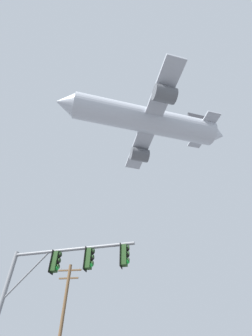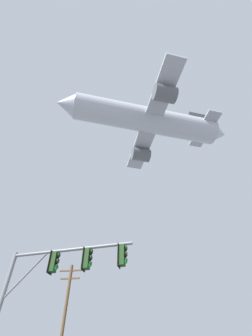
{
  "view_description": "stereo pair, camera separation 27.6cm",
  "coord_description": "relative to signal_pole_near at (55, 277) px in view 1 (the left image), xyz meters",
  "views": [
    {
      "loc": [
        0.99,
        -4.34,
        1.34
      ],
      "look_at": [
        -0.79,
        11.67,
        15.72
      ],
      "focal_mm": 25.45,
      "sensor_mm": 36.0,
      "label": 1
    },
    {
      "loc": [
        1.26,
        -4.31,
        1.34
      ],
      "look_at": [
        -0.79,
        11.67,
        15.72
      ],
      "focal_mm": 25.45,
      "sensor_mm": 36.0,
      "label": 2
    }
  ],
  "objects": [
    {
      "name": "utility_pole",
      "position": [
        -3.32,
        11.29,
        0.25
      ],
      "size": [
        2.2,
        0.28,
        9.46
      ],
      "color": "brown",
      "rests_on": "ground"
    },
    {
      "name": "airplane",
      "position": [
        4.98,
        12.51,
        27.31
      ],
      "size": [
        27.28,
        21.07,
        7.62
      ],
      "color": "#B7BCC6"
    },
    {
      "name": "signal_pole_near",
      "position": [
        0.0,
        0.0,
        0.0
      ],
      "size": [
        6.12,
        1.0,
        6.16
      ],
      "color": "slate",
      "rests_on": "ground"
    }
  ]
}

